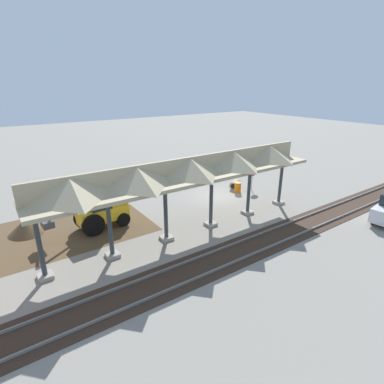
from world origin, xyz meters
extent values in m
plane|color=gray|center=(0.00, 0.00, 0.00)|extent=(120.00, 120.00, 0.00)
cube|color=brown|center=(12.11, -0.68, 0.00)|extent=(10.36, 7.00, 0.01)
cube|color=#9E998E|center=(-2.83, 4.06, 0.10)|extent=(0.70, 0.70, 0.20)
cylinder|color=#2D383D|center=(-2.83, 4.06, 1.80)|extent=(0.24, 0.24, 3.60)
cube|color=#9E998E|center=(0.57, 4.06, 0.10)|extent=(0.70, 0.70, 0.20)
cylinder|color=#2D383D|center=(0.57, 4.06, 1.80)|extent=(0.24, 0.24, 3.60)
cube|color=#9E998E|center=(3.97, 4.06, 0.10)|extent=(0.70, 0.70, 0.20)
cylinder|color=#2D383D|center=(3.97, 4.06, 1.80)|extent=(0.24, 0.24, 3.60)
cube|color=#9E998E|center=(7.37, 4.06, 0.10)|extent=(0.70, 0.70, 0.20)
cylinder|color=#2D383D|center=(7.37, 4.06, 1.80)|extent=(0.24, 0.24, 3.60)
cube|color=#9E998E|center=(10.78, 4.06, 0.10)|extent=(0.70, 0.70, 0.20)
cylinder|color=#2D383D|center=(10.78, 4.06, 1.80)|extent=(0.24, 0.24, 3.60)
cube|color=#9E998E|center=(14.18, 4.06, 0.10)|extent=(0.70, 0.70, 0.20)
cylinder|color=#2D383D|center=(14.18, 4.06, 1.80)|extent=(0.24, 0.24, 3.60)
cube|color=tan|center=(5.67, 4.06, 3.70)|extent=(18.21, 3.20, 0.20)
cube|color=tan|center=(5.67, 4.06, 4.35)|extent=(18.21, 0.20, 1.10)
pyramid|color=tan|center=(-1.13, 4.06, 4.35)|extent=(3.06, 3.20, 1.10)
pyramid|color=tan|center=(2.27, 4.06, 4.35)|extent=(3.06, 3.20, 1.10)
pyramid|color=tan|center=(5.67, 4.06, 4.35)|extent=(3.06, 3.20, 1.10)
pyramid|color=tan|center=(9.07, 4.06, 4.35)|extent=(3.06, 3.20, 1.10)
pyramid|color=tan|center=(12.48, 4.06, 4.35)|extent=(3.06, 3.20, 1.10)
cube|color=slate|center=(0.00, 6.93, 0.07)|extent=(60.00, 0.08, 0.15)
cube|color=slate|center=(0.00, 8.36, 0.07)|extent=(60.00, 0.08, 0.15)
cube|color=#38281E|center=(0.00, 7.64, 0.01)|extent=(60.00, 2.58, 0.03)
cylinder|color=gray|center=(-3.47, 0.46, 0.91)|extent=(0.06, 0.06, 1.81)
cylinder|color=red|center=(-3.47, 0.46, 1.62)|extent=(0.76, 0.14, 0.76)
cube|color=yellow|center=(9.94, 0.27, 0.97)|extent=(3.30, 1.57, 0.90)
cube|color=#1E262D|center=(10.14, 0.29, 2.12)|extent=(1.39, 1.28, 1.40)
cube|color=yellow|center=(8.92, 0.18, 1.67)|extent=(1.24, 1.19, 0.50)
cylinder|color=black|center=(10.95, -0.36, 0.70)|extent=(1.42, 0.42, 1.40)
cylinder|color=black|center=(10.83, 1.06, 0.70)|extent=(1.42, 0.42, 1.40)
cylinder|color=black|center=(8.91, -0.47, 0.45)|extent=(0.92, 0.38, 0.90)
cylinder|color=black|center=(8.80, 0.83, 0.45)|extent=(0.92, 0.38, 0.90)
cylinder|color=yellow|center=(11.99, 0.45, 2.08)|extent=(1.08, 0.27, 1.41)
cylinder|color=yellow|center=(12.86, 0.52, 2.00)|extent=(0.99, 0.24, 1.54)
cube|color=#47474C|center=(13.28, 0.56, 1.27)|extent=(0.67, 0.85, 0.40)
cone|color=brown|center=(14.29, -1.64, 0.00)|extent=(4.36, 4.36, 1.88)
cylinder|color=#9E9384|center=(-2.50, -0.65, 0.36)|extent=(1.38, 1.21, 0.72)
cylinder|color=black|center=(-1.99, -0.36, 0.36)|extent=(0.25, 0.42, 0.47)
cylinder|color=black|center=(-5.25, 10.12, 0.30)|extent=(0.62, 0.27, 0.60)
cylinder|color=orange|center=(-1.94, 0.30, 0.45)|extent=(0.56, 0.56, 0.90)
camera|label=1|loc=(15.27, 18.26, 8.94)|focal=28.00mm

